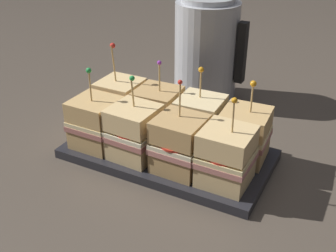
{
  "coord_description": "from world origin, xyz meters",
  "views": [
    {
      "loc": [
        0.32,
        -0.61,
        0.45
      ],
      "look_at": [
        0.0,
        0.0,
        0.07
      ],
      "focal_mm": 45.0,
      "sensor_mm": 36.0,
      "label": 1
    }
  ],
  "objects": [
    {
      "name": "sandwich_back_far_left",
      "position": [
        -0.14,
        0.05,
        0.07
      ],
      "size": [
        0.09,
        0.09,
        0.18
      ],
      "color": "#DBB77A",
      "rests_on": "serving_platter"
    },
    {
      "name": "ground_plane",
      "position": [
        0.0,
        0.0,
        0.0
      ],
      "size": [
        6.0,
        6.0,
        0.0
      ],
      "primitive_type": "plane",
      "color": "#4C4238"
    },
    {
      "name": "sandwich_front_center_left",
      "position": [
        -0.05,
        -0.05,
        0.07
      ],
      "size": [
        0.09,
        0.09,
        0.16
      ],
      "color": "#DBB77A",
      "rests_on": "serving_platter"
    },
    {
      "name": "sandwich_back_center_right",
      "position": [
        0.05,
        0.05,
        0.07
      ],
      "size": [
        0.09,
        0.09,
        0.16
      ],
      "color": "beige",
      "rests_on": "serving_platter"
    },
    {
      "name": "kettle_steel",
      "position": [
        -0.05,
        0.29,
        0.12
      ],
      "size": [
        0.17,
        0.15,
        0.27
      ],
      "color": "#B7BABF",
      "rests_on": "ground_plane"
    },
    {
      "name": "sandwich_front_far_right",
      "position": [
        0.13,
        -0.04,
        0.07
      ],
      "size": [
        0.09,
        0.09,
        0.16
      ],
      "color": "#DBB77A",
      "rests_on": "serving_platter"
    },
    {
      "name": "serving_platter",
      "position": [
        0.0,
        0.0,
        0.01
      ],
      "size": [
        0.39,
        0.2,
        0.02
      ],
      "color": "#232328",
      "rests_on": "ground_plane"
    },
    {
      "name": "sandwich_back_center_left",
      "position": [
        -0.05,
        0.04,
        0.07
      ],
      "size": [
        0.09,
        0.09,
        0.16
      ],
      "color": "tan",
      "rests_on": "serving_platter"
    },
    {
      "name": "sandwich_front_far_left",
      "position": [
        -0.13,
        -0.04,
        0.07
      ],
      "size": [
        0.09,
        0.09,
        0.16
      ],
      "color": "tan",
      "rests_on": "serving_platter"
    },
    {
      "name": "sandwich_back_far_right",
      "position": [
        0.14,
        0.04,
        0.07
      ],
      "size": [
        0.09,
        0.09,
        0.16
      ],
      "color": "tan",
      "rests_on": "serving_platter"
    },
    {
      "name": "sandwich_front_center_right",
      "position": [
        0.05,
        -0.04,
        0.07
      ],
      "size": [
        0.09,
        0.09,
        0.17
      ],
      "color": "tan",
      "rests_on": "serving_platter"
    }
  ]
}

